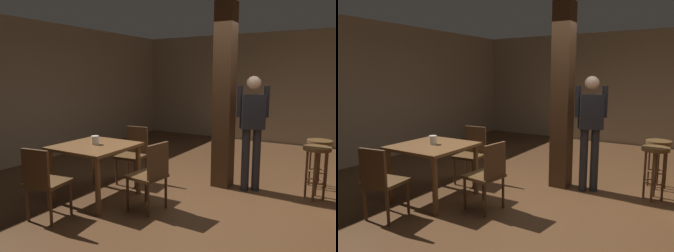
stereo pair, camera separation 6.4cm
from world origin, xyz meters
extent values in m
plane|color=#4C301C|center=(0.00, 0.00, 0.00)|extent=(10.80, 10.80, 0.00)
cube|color=gray|center=(0.00, 4.50, 1.40)|extent=(8.00, 0.10, 2.80)
cube|color=gray|center=(-4.00, 0.00, 1.40)|extent=(0.10, 9.00, 2.80)
cube|color=#422816|center=(-0.15, 0.65, 1.40)|extent=(0.28, 0.28, 2.80)
cube|color=brown|center=(-1.48, -0.77, 0.75)|extent=(0.99, 0.99, 0.04)
cylinder|color=brown|center=(-1.06, -0.35, 0.37)|extent=(0.07, 0.07, 0.73)
cylinder|color=brown|center=(-1.91, -0.35, 0.37)|extent=(0.07, 0.07, 0.73)
cylinder|color=brown|center=(-1.06, -1.19, 0.37)|extent=(0.07, 0.07, 0.73)
cylinder|color=brown|center=(-1.91, -1.19, 0.37)|extent=(0.07, 0.07, 0.73)
cube|color=#4C3319|center=(-1.45, 0.00, 0.45)|extent=(0.46, 0.46, 0.04)
cube|color=#4C301C|center=(-1.46, 0.19, 0.68)|extent=(0.38, 0.07, 0.45)
cylinder|color=#4C301C|center=(-1.26, -0.16, 0.23)|extent=(0.04, 0.04, 0.43)
cylinder|color=#4C301C|center=(-1.60, -0.19, 0.23)|extent=(0.04, 0.04, 0.43)
cylinder|color=#4C301C|center=(-1.29, 0.19, 0.23)|extent=(0.04, 0.04, 0.43)
cylinder|color=#4C301C|center=(-1.64, 0.16, 0.23)|extent=(0.04, 0.04, 0.43)
cube|color=#4C3319|center=(-0.64, -0.74, 0.45)|extent=(0.47, 0.47, 0.04)
cube|color=#4C301C|center=(-0.45, -0.76, 0.68)|extent=(0.08, 0.38, 0.45)
cylinder|color=#4C301C|center=(-0.84, -0.89, 0.23)|extent=(0.04, 0.04, 0.43)
cylinder|color=#4C301C|center=(-0.79, -0.54, 0.23)|extent=(0.04, 0.04, 0.43)
cylinder|color=#4C301C|center=(-0.49, -0.94, 0.23)|extent=(0.04, 0.04, 0.43)
cylinder|color=#4C301C|center=(-0.44, -0.59, 0.23)|extent=(0.04, 0.04, 0.43)
cube|color=#4C3319|center=(-1.51, -1.56, 0.45)|extent=(0.48, 0.48, 0.04)
cube|color=#4C301C|center=(-1.48, -1.75, 0.68)|extent=(0.38, 0.09, 0.45)
cylinder|color=#4C301C|center=(-1.71, -1.41, 0.23)|extent=(0.04, 0.04, 0.43)
cylinder|color=#4C301C|center=(-1.36, -1.36, 0.23)|extent=(0.04, 0.04, 0.43)
cylinder|color=#4C301C|center=(-1.66, -1.76, 0.23)|extent=(0.04, 0.04, 0.43)
cylinder|color=#4C301C|center=(-1.31, -1.71, 0.23)|extent=(0.04, 0.04, 0.43)
cylinder|color=silver|center=(-1.50, -0.75, 0.83)|extent=(0.11, 0.11, 0.12)
cube|color=black|center=(0.30, 0.65, 1.20)|extent=(0.39, 0.34, 0.50)
sphere|color=tan|center=(0.30, 0.65, 1.61)|extent=(0.28, 0.28, 0.21)
cylinder|color=#232328|center=(0.37, 0.69, 0.47)|extent=(0.16, 0.16, 0.95)
cylinder|color=#232328|center=(0.23, 0.62, 0.47)|extent=(0.16, 0.16, 0.95)
cylinder|color=black|center=(0.47, 0.74, 1.35)|extent=(0.11, 0.11, 0.46)
cylinder|color=black|center=(0.12, 0.56, 1.35)|extent=(0.11, 0.11, 0.46)
cylinder|color=#4C3319|center=(1.18, 0.78, 0.73)|extent=(0.37, 0.37, 0.05)
torus|color=#4C301C|center=(1.18, 0.78, 0.25)|extent=(0.26, 0.26, 0.02)
cylinder|color=#4C301C|center=(1.18, 0.90, 0.35)|extent=(0.03, 0.03, 0.70)
cylinder|color=#4C301C|center=(1.18, 0.66, 0.35)|extent=(0.03, 0.03, 0.70)
cylinder|color=#4C301C|center=(1.30, 0.78, 0.35)|extent=(0.03, 0.03, 0.70)
cylinder|color=#4C301C|center=(1.06, 0.78, 0.35)|extent=(0.03, 0.03, 0.70)
cylinder|color=#4C3319|center=(1.15, 1.36, 0.72)|extent=(0.37, 0.37, 0.05)
torus|color=#422816|center=(1.15, 1.36, 0.25)|extent=(0.26, 0.26, 0.02)
cylinder|color=#422816|center=(1.15, 1.48, 0.35)|extent=(0.03, 0.03, 0.69)
cylinder|color=#422816|center=(1.15, 1.24, 0.35)|extent=(0.03, 0.03, 0.69)
cylinder|color=#422816|center=(1.27, 1.36, 0.35)|extent=(0.03, 0.03, 0.69)
cylinder|color=#422816|center=(1.03, 1.36, 0.35)|extent=(0.03, 0.03, 0.69)
camera|label=1|loc=(1.67, -4.08, 1.74)|focal=35.00mm
camera|label=2|loc=(1.73, -4.05, 1.74)|focal=35.00mm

